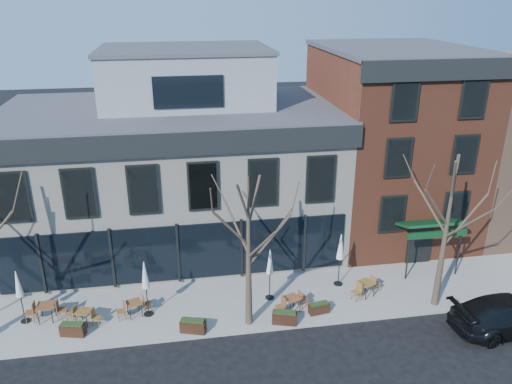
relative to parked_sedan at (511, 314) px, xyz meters
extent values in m
plane|color=black|center=(-14.39, 6.06, -0.79)|extent=(120.00, 120.00, 0.00)
cube|color=gray|center=(-11.14, 3.91, -0.72)|extent=(33.50, 4.70, 0.15)
cube|color=beige|center=(-14.39, 11.06, 3.21)|extent=(18.00, 10.00, 8.00)
cube|color=#47474C|center=(-14.39, 11.06, 7.26)|extent=(18.30, 10.30, 0.30)
cube|color=black|center=(-14.39, 5.94, 6.76)|extent=(18.30, 0.25, 1.10)
cube|color=black|center=(-14.39, 6.00, 1.11)|extent=(17.20, 0.12, 3.00)
cube|color=black|center=(-23.45, 10.06, 1.11)|extent=(0.12, 7.50, 3.00)
cube|color=gray|center=(-13.39, 12.06, 8.81)|extent=(9.00, 6.50, 3.00)
cube|color=brown|center=(-1.39, 11.06, 4.71)|extent=(8.00, 10.00, 11.00)
cube|color=#47474C|center=(-1.39, 11.06, 10.26)|extent=(8.20, 10.20, 0.25)
cube|color=black|center=(-1.39, 5.94, 9.81)|extent=(8.20, 0.25, 1.00)
cube|color=#0C3618|center=(-1.39, 5.21, 2.11)|extent=(3.20, 1.66, 0.67)
cube|color=black|center=(-1.39, 6.01, 0.46)|extent=(1.40, 0.10, 2.50)
cone|color=#382B21|center=(-11.39, 2.16, 2.88)|extent=(0.34, 0.34, 7.04)
cylinder|color=#382B21|center=(-10.44, 2.33, 3.39)|extent=(2.00, 0.46, 2.21)
cylinder|color=#382B21|center=(-11.79, 3.02, 3.80)|extent=(0.93, 1.84, 1.91)
cylinder|color=#382B21|center=(-12.14, 1.89, 4.25)|extent=(1.61, 0.68, 1.97)
cylinder|color=#382B21|center=(-10.99, 1.31, 3.72)|extent=(0.93, 1.83, 2.03)
cone|color=#382B21|center=(-2.39, 2.16, 3.10)|extent=(0.34, 0.34, 7.48)
cylinder|color=#382B21|center=(-1.38, 2.34, 3.64)|extent=(2.12, 0.48, 2.35)
cylinder|color=#382B21|center=(-2.82, 3.08, 4.07)|extent=(0.98, 1.94, 2.03)
cylinder|color=#382B21|center=(-3.19, 1.87, 4.56)|extent=(1.71, 0.71, 2.09)
cylinder|color=#382B21|center=(-1.97, 1.25, 3.99)|extent=(0.98, 1.94, 2.16)
imported|color=black|center=(0.00, 0.00, 0.00)|extent=(5.57, 2.53, 1.58)
cube|color=brown|center=(-20.40, 3.85, 0.14)|extent=(0.75, 0.75, 0.04)
cylinder|color=black|center=(-20.70, 3.55, -0.26)|extent=(0.04, 0.04, 0.77)
cylinder|color=black|center=(-20.11, 3.55, -0.26)|extent=(0.04, 0.04, 0.77)
cylinder|color=black|center=(-20.69, 4.15, -0.26)|extent=(0.04, 0.04, 0.77)
cylinder|color=black|center=(-20.10, 4.14, -0.26)|extent=(0.04, 0.04, 0.77)
cube|color=brown|center=(-18.68, 3.28, 0.03)|extent=(0.82, 0.82, 0.04)
cylinder|color=black|center=(-19.01, 3.13, -0.31)|extent=(0.04, 0.04, 0.66)
cylinder|color=black|center=(-18.52, 2.95, -0.31)|extent=(0.04, 0.04, 0.66)
cylinder|color=black|center=(-18.83, 3.61, -0.31)|extent=(0.04, 0.04, 0.66)
cylinder|color=black|center=(-18.35, 3.44, -0.31)|extent=(0.04, 0.04, 0.66)
cube|color=brown|center=(-16.50, 3.57, 0.05)|extent=(0.83, 0.83, 0.04)
cylinder|color=black|center=(-16.67, 3.23, -0.30)|extent=(0.04, 0.04, 0.68)
cylinder|color=black|center=(-16.16, 3.40, -0.30)|extent=(0.04, 0.04, 0.68)
cylinder|color=black|center=(-16.83, 3.74, -0.30)|extent=(0.04, 0.04, 0.68)
cylinder|color=black|center=(-16.33, 3.90, -0.30)|extent=(0.04, 0.04, 0.68)
cube|color=brown|center=(-9.28, 2.71, 0.08)|extent=(0.88, 0.88, 0.04)
cylinder|color=black|center=(-9.45, 2.36, -0.29)|extent=(0.04, 0.04, 0.71)
cylinder|color=black|center=(-8.93, 2.55, -0.29)|extent=(0.04, 0.04, 0.71)
cylinder|color=black|center=(-9.63, 2.88, -0.29)|extent=(0.04, 0.04, 0.71)
cylinder|color=black|center=(-9.12, 3.06, -0.29)|extent=(0.04, 0.04, 0.71)
cube|color=brown|center=(-5.42, 3.36, 0.09)|extent=(0.93, 0.93, 0.04)
cylinder|color=black|center=(-5.56, 2.98, -0.28)|extent=(0.04, 0.04, 0.72)
cylinder|color=black|center=(-5.05, 3.22, -0.28)|extent=(0.04, 0.04, 0.72)
cylinder|color=black|center=(-5.80, 3.49, -0.28)|extent=(0.04, 0.04, 0.72)
cylinder|color=black|center=(-5.29, 3.73, -0.28)|extent=(0.04, 0.04, 0.72)
cylinder|color=black|center=(-21.38, 3.91, -0.61)|extent=(0.42, 0.42, 0.06)
cylinder|color=black|center=(-21.38, 3.91, 0.40)|extent=(0.05, 0.05, 2.08)
cone|color=silver|center=(-21.38, 3.91, 1.35)|extent=(0.34, 0.34, 1.23)
cylinder|color=black|center=(-15.89, 3.53, -0.61)|extent=(0.45, 0.45, 0.06)
cylinder|color=black|center=(-15.89, 3.53, 0.47)|extent=(0.05, 0.05, 2.23)
cone|color=silver|center=(-15.89, 3.53, 1.49)|extent=(0.37, 0.37, 1.32)
cylinder|color=black|center=(-10.11, 3.92, -0.61)|extent=(0.43, 0.43, 0.06)
cylinder|color=black|center=(-10.11, 3.92, 0.43)|extent=(0.05, 0.05, 2.14)
cone|color=silver|center=(-10.11, 3.92, 1.40)|extent=(0.35, 0.35, 1.26)
cylinder|color=black|center=(-6.42, 4.57, -0.61)|extent=(0.46, 0.46, 0.06)
cylinder|color=black|center=(-6.42, 4.57, 0.50)|extent=(0.05, 0.05, 2.28)
cone|color=white|center=(-6.42, 4.57, 1.54)|extent=(0.37, 0.37, 1.35)
cube|color=black|center=(-19.06, 2.56, -0.37)|extent=(1.14, 0.67, 0.53)
cube|color=#1E3314|center=(-19.06, 2.56, -0.09)|extent=(1.01, 0.56, 0.09)
cube|color=black|center=(-13.90, 1.93, -0.36)|extent=(1.19, 0.76, 0.55)
cube|color=#1E3314|center=(-13.90, 1.93, -0.06)|extent=(1.06, 0.64, 0.09)
cube|color=black|center=(-9.81, 1.87, -0.37)|extent=(1.18, 0.73, 0.55)
cube|color=#1E3314|center=(-9.81, 1.87, -0.07)|extent=(1.05, 0.62, 0.09)
cube|color=black|center=(-8.07, 2.37, -0.40)|extent=(1.00, 0.53, 0.48)
cube|color=#1E3314|center=(-8.07, 2.37, -0.14)|extent=(0.90, 0.44, 0.08)
camera|label=1|loc=(-14.14, -16.32, 13.24)|focal=35.00mm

